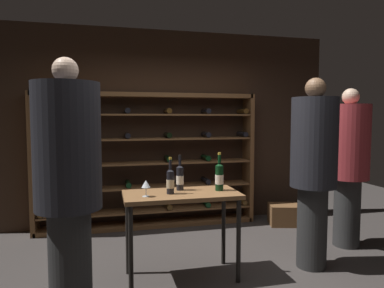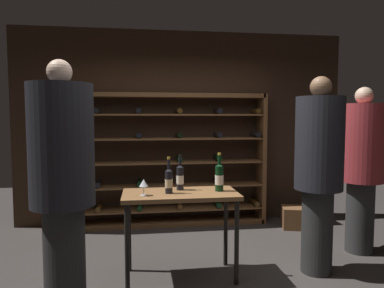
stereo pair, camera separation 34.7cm
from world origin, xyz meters
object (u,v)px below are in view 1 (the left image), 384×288
(person_host_in_suit, at_px, (68,178))
(wine_bottle_black_capsule, at_px, (170,181))
(tasting_table, at_px, (182,204))
(person_bystander_red_print, at_px, (314,164))
(wine_crate, at_px, (286,215))
(wine_bottle_amber_reserve, at_px, (180,177))
(person_bystander_dark_jacket, at_px, (349,160))
(wine_bottle_gold_foil, at_px, (219,177))
(wine_rack, at_px, (148,161))
(wine_glass_stemmed_left, at_px, (146,185))

(person_host_in_suit, distance_m, wine_bottle_black_capsule, 1.00)
(tasting_table, relative_size, person_bystander_red_print, 0.56)
(tasting_table, bearing_deg, person_bystander_red_print, -2.84)
(tasting_table, relative_size, wine_crate, 2.32)
(person_host_in_suit, relative_size, wine_bottle_amber_reserve, 5.71)
(wine_bottle_black_capsule, bearing_deg, tasting_table, 12.51)
(person_bystander_dark_jacket, relative_size, wine_bottle_gold_foil, 5.06)
(wine_rack, xyz_separation_m, tasting_table, (0.12, -1.72, -0.21))
(person_host_in_suit, bearing_deg, wine_crate, 38.06)
(person_bystander_red_print, relative_size, wine_glass_stemmed_left, 12.92)
(person_bystander_dark_jacket, distance_m, wine_bottle_black_capsule, 2.30)
(wine_crate, relative_size, wine_glass_stemmed_left, 3.14)
(wine_rack, relative_size, wine_glass_stemmed_left, 20.43)
(wine_rack, height_order, person_host_in_suit, person_host_in_suit)
(wine_rack, bearing_deg, tasting_table, -85.98)
(person_bystander_dark_jacket, height_order, wine_bottle_gold_foil, person_bystander_dark_jacket)
(person_bystander_dark_jacket, bearing_deg, wine_bottle_black_capsule, 152.97)
(tasting_table, xyz_separation_m, wine_bottle_gold_foil, (0.39, 0.01, 0.25))
(person_bystander_dark_jacket, bearing_deg, person_host_in_suit, 158.62)
(wine_rack, xyz_separation_m, wine_bottle_amber_reserve, (0.13, -1.60, 0.03))
(person_host_in_suit, xyz_separation_m, wine_bottle_black_capsule, (0.87, 0.48, -0.15))
(person_bystander_red_print, relative_size, person_bystander_dark_jacket, 1.03)
(person_host_in_suit, bearing_deg, wine_bottle_black_capsule, 34.22)
(wine_rack, relative_size, wine_bottle_gold_foil, 8.23)
(wine_rack, height_order, wine_bottle_gold_foil, wine_rack)
(wine_bottle_gold_foil, bearing_deg, wine_crate, 41.75)
(person_host_in_suit, height_order, wine_bottle_gold_foil, person_host_in_suit)
(person_bystander_red_print, height_order, wine_crate, person_bystander_red_print)
(wine_rack, relative_size, person_bystander_red_print, 1.58)
(wine_bottle_black_capsule, bearing_deg, wine_bottle_amber_reserve, 49.90)
(person_bystander_red_print, distance_m, wine_bottle_black_capsule, 1.50)
(person_host_in_suit, relative_size, person_bystander_red_print, 1.02)
(person_host_in_suit, bearing_deg, wine_rack, 74.13)
(wine_bottle_black_capsule, distance_m, wine_bottle_gold_foil, 0.50)
(wine_glass_stemmed_left, bearing_deg, wine_rack, 82.73)
(tasting_table, xyz_separation_m, wine_bottle_black_capsule, (-0.11, -0.03, 0.23))
(person_bystander_dark_jacket, bearing_deg, tasting_table, 152.84)
(person_bystander_red_print, relative_size, wine_bottle_amber_reserve, 5.60)
(tasting_table, bearing_deg, wine_rack, 94.02)
(person_bystander_dark_jacket, xyz_separation_m, wine_bottle_gold_foil, (-1.76, -0.36, -0.07))
(person_host_in_suit, distance_m, wine_bottle_amber_reserve, 1.18)
(wine_crate, xyz_separation_m, wine_glass_stemmed_left, (-2.20, -1.41, 0.81))
(wine_crate, distance_m, wine_glass_stemmed_left, 2.74)
(wine_rack, xyz_separation_m, wine_bottle_black_capsule, (0.01, -1.75, 0.02))
(wine_bottle_black_capsule, xyz_separation_m, wine_bottle_gold_foil, (0.50, 0.04, 0.02))
(person_host_in_suit, relative_size, person_bystander_dark_jacket, 1.05)
(wine_crate, distance_m, wine_bottle_black_capsule, 2.52)
(wine_rack, height_order, tasting_table, wine_rack)
(wine_bottle_amber_reserve, bearing_deg, tasting_table, -94.68)
(tasting_table, distance_m, wine_bottle_black_capsule, 0.26)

